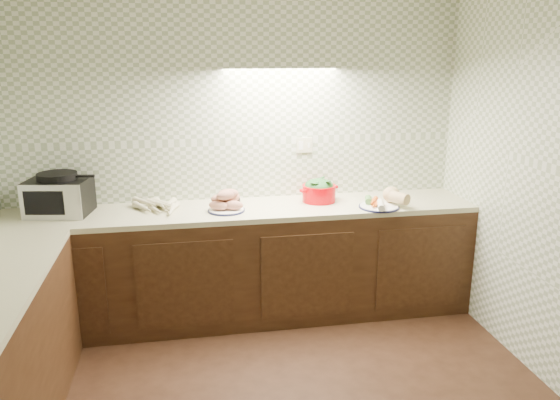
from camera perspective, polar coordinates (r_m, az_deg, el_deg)
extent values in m
cube|color=#91A17F|center=(4.35, -4.52, 5.23)|extent=(3.60, 0.05, 2.60)
cube|color=beige|center=(4.45, 2.56, 5.75)|extent=(0.13, 0.01, 0.12)
cube|color=black|center=(4.33, -3.90, -6.82)|extent=(3.60, 0.60, 0.86)
cube|color=beige|center=(4.18, -4.01, -1.11)|extent=(3.60, 0.60, 0.04)
cube|color=black|center=(4.31, -22.07, 0.32)|extent=(0.48, 0.39, 0.26)
cube|color=#A8A7AC|center=(4.16, -22.87, -0.28)|extent=(0.43, 0.08, 0.26)
cube|color=black|center=(4.16, -22.87, -0.28)|extent=(0.28, 0.05, 0.17)
cylinder|color=black|center=(4.27, -22.27, 2.32)|extent=(0.32, 0.32, 0.05)
cone|color=beige|center=(4.17, -14.41, -1.01)|extent=(0.05, 0.22, 0.04)
cone|color=beige|center=(4.13, -13.31, -1.07)|extent=(0.11, 0.24, 0.05)
cone|color=beige|center=(4.23, -10.94, -0.51)|extent=(0.13, 0.21, 0.05)
cone|color=beige|center=(4.13, -14.51, -1.17)|extent=(0.21, 0.17, 0.04)
cone|color=beige|center=(4.24, -12.29, -0.57)|extent=(0.12, 0.24, 0.05)
cone|color=beige|center=(4.24, -12.77, -0.62)|extent=(0.23, 0.14, 0.05)
cone|color=beige|center=(4.20, -11.35, -0.67)|extent=(0.16, 0.17, 0.05)
cone|color=beige|center=(4.16, -12.69, -0.87)|extent=(0.13, 0.22, 0.05)
cone|color=beige|center=(4.18, -13.33, -0.67)|extent=(0.08, 0.24, 0.04)
cone|color=beige|center=(4.14, -11.91, -0.62)|extent=(0.16, 0.17, 0.04)
cone|color=beige|center=(4.20, -14.52, -0.50)|extent=(0.12, 0.20, 0.04)
cone|color=beige|center=(4.25, -13.23, -0.27)|extent=(0.08, 0.25, 0.04)
cylinder|color=#111439|center=(4.11, -5.62, -1.08)|extent=(0.28, 0.28, 0.01)
cylinder|color=white|center=(4.11, -5.63, -1.05)|extent=(0.26, 0.26, 0.02)
ellipsoid|color=tan|center=(4.07, -6.47, -0.57)|extent=(0.15, 0.09, 0.07)
ellipsoid|color=tan|center=(4.07, -4.93, -0.55)|extent=(0.15, 0.09, 0.07)
ellipsoid|color=tan|center=(4.14, -5.67, -0.28)|extent=(0.15, 0.09, 0.07)
ellipsoid|color=tan|center=(4.11, -6.23, 0.16)|extent=(0.15, 0.09, 0.07)
ellipsoid|color=tan|center=(4.12, -5.13, 0.24)|extent=(0.15, 0.09, 0.07)
ellipsoid|color=tan|center=(4.06, -5.66, 0.51)|extent=(0.15, 0.09, 0.07)
ellipsoid|color=tan|center=(4.09, -5.41, 0.69)|extent=(0.15, 0.09, 0.07)
cylinder|color=black|center=(4.28, -5.09, -0.12)|extent=(0.14, 0.14, 0.05)
sphere|color=maroon|center=(4.27, -5.29, 0.41)|extent=(0.07, 0.07, 0.07)
sphere|color=beige|center=(4.28, -4.75, 0.35)|extent=(0.04, 0.04, 0.04)
cylinder|color=#CF0008|center=(4.34, 4.09, 0.71)|extent=(0.34, 0.34, 0.13)
cube|color=#CF0008|center=(4.26, 2.43, 0.95)|extent=(0.05, 0.06, 0.02)
cube|color=#CF0008|center=(4.41, 5.71, 1.41)|extent=(0.05, 0.06, 0.02)
ellipsoid|color=#2E6D2B|center=(4.33, 4.10, 1.39)|extent=(0.24, 0.24, 0.13)
cylinder|color=#111439|center=(4.24, 10.30, -0.71)|extent=(0.31, 0.31, 0.01)
cylinder|color=white|center=(4.24, 10.30, -0.68)|extent=(0.29, 0.29, 0.02)
cone|color=orange|center=(4.25, 10.02, -0.29)|extent=(0.08, 0.18, 0.04)
cone|color=orange|center=(4.24, 10.31, -0.33)|extent=(0.12, 0.17, 0.04)
cone|color=orange|center=(4.25, 9.68, -0.26)|extent=(0.09, 0.18, 0.04)
cone|color=orange|center=(4.26, 10.12, 0.00)|extent=(0.10, 0.18, 0.04)
cylinder|color=white|center=(4.17, 10.49, -0.50)|extent=(0.11, 0.20, 0.05)
cylinder|color=#367932|center=(4.29, 9.22, 0.00)|extent=(0.09, 0.13, 0.05)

